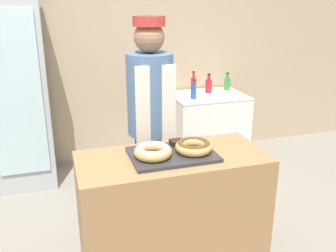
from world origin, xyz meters
name	(u,v)px	position (x,y,z in m)	size (l,w,h in m)	color
wall_back	(115,47)	(0.00, 2.13, 1.35)	(8.00, 0.06, 2.70)	tan
display_counter	(172,213)	(0.00, 0.00, 0.44)	(1.27, 0.58, 0.88)	#997047
serving_tray	(172,154)	(0.00, 0.00, 0.90)	(0.56, 0.40, 0.02)	#2D2D33
donut_light_glaze	(153,151)	(-0.14, -0.02, 0.95)	(0.25, 0.25, 0.07)	tan
donut_chocolate_glaze	(194,146)	(0.14, -0.02, 0.95)	(0.25, 0.25, 0.07)	tan
brownie_back_left	(156,145)	(-0.07, 0.13, 0.92)	(0.09, 0.09, 0.03)	black
brownie_back_right	(176,142)	(0.07, 0.13, 0.92)	(0.09, 0.09, 0.03)	black
baker_person	(150,123)	(0.00, 0.56, 0.94)	(0.36, 0.36, 1.76)	#4C4C51
beverage_fridge	(19,93)	(-1.06, 1.74, 0.98)	(0.57, 0.58, 1.96)	#ADB2B7
chest_freezer	(207,127)	(1.01, 1.75, 0.41)	(0.85, 0.65, 0.81)	white
bottle_blue	(193,91)	(0.77, 1.63, 0.89)	(0.06, 0.06, 0.22)	#1E4CB2
bottle_green	(227,83)	(1.32, 1.90, 0.89)	(0.07, 0.07, 0.21)	#2D8C38
bottle_red	(193,84)	(0.88, 1.90, 0.91)	(0.07, 0.07, 0.25)	red
bottle_red_b	(209,85)	(1.05, 1.84, 0.90)	(0.08, 0.08, 0.23)	red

